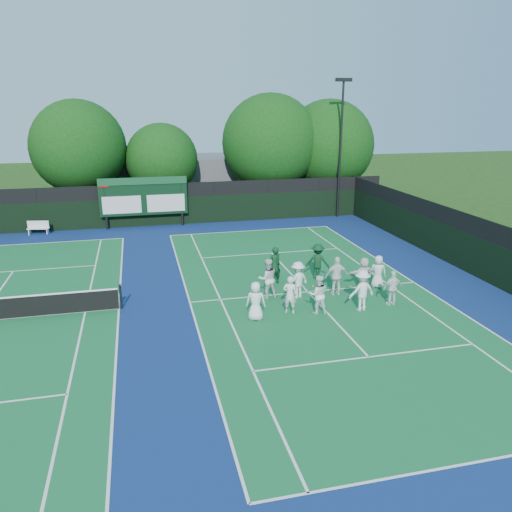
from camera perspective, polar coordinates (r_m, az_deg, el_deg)
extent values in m
plane|color=#1C3C10|center=(22.52, 6.77, -5.00)|extent=(120.00, 120.00, 0.00)
cube|color=navy|center=(22.23, -8.90, -5.39)|extent=(34.00, 32.00, 0.01)
cube|color=#135E2E|center=(23.39, 5.93, -4.09)|extent=(10.97, 23.77, 0.00)
cube|color=silver|center=(14.16, 23.09, -20.99)|extent=(10.97, 0.08, 0.00)
cube|color=silver|center=(34.29, -0.60, 2.91)|extent=(10.97, 0.08, 0.00)
cube|color=silver|center=(22.27, -7.57, -5.26)|extent=(0.08, 23.77, 0.00)
cube|color=silver|center=(25.65, 17.59, -2.88)|extent=(0.08, 23.77, 0.00)
cube|color=silver|center=(22.43, -4.08, -4.98)|extent=(0.08, 23.77, 0.00)
cube|color=silver|center=(24.99, 14.89, -3.17)|extent=(0.08, 23.77, 0.00)
cube|color=silver|center=(18.03, 12.75, -11.19)|extent=(8.23, 0.08, 0.00)
cube|color=silver|center=(29.16, 1.80, 0.33)|extent=(8.23, 0.08, 0.00)
cube|color=silver|center=(23.39, 5.93, -4.08)|extent=(0.08, 12.80, 0.00)
cube|color=silver|center=(34.13, -24.18, 1.31)|extent=(10.97, 0.08, 0.00)
cube|color=silver|center=(22.21, -15.40, -5.81)|extent=(0.08, 23.77, 0.00)
cube|color=silver|center=(22.32, -18.93, -6.03)|extent=(0.08, 23.77, 0.00)
cube|color=silver|center=(28.97, -26.00, -1.57)|extent=(8.23, 0.08, 0.00)
cube|color=black|center=(36.32, -11.03, 5.00)|extent=(34.00, 0.08, 2.00)
cube|color=black|center=(36.04, -11.17, 7.33)|extent=(34.00, 0.05, 1.00)
cube|color=black|center=(27.30, 24.13, -0.22)|extent=(0.08, 32.00, 2.00)
cube|color=black|center=(26.93, 24.52, 2.83)|extent=(0.05, 32.00, 1.00)
cylinder|color=black|center=(35.82, -16.84, 5.64)|extent=(0.16, 0.16, 3.50)
cylinder|color=black|center=(35.88, -8.50, 6.20)|extent=(0.16, 0.16, 3.50)
cube|color=black|center=(35.67, -12.72, 6.64)|extent=(6.00, 0.15, 2.60)
cube|color=#144725|center=(35.40, -12.83, 8.36)|extent=(6.00, 0.05, 0.50)
cube|color=silver|center=(35.68, -15.08, 5.66)|extent=(2.60, 0.04, 1.20)
cube|color=silver|center=(35.71, -10.25, 5.98)|extent=(2.60, 0.04, 1.20)
cube|color=maroon|center=(35.48, -17.05, 7.90)|extent=(0.70, 0.04, 0.50)
cube|color=#59595E|center=(44.32, -6.42, 8.68)|extent=(18.00, 6.00, 4.00)
cylinder|color=black|center=(38.40, 9.61, 11.76)|extent=(0.16, 0.16, 10.00)
cube|color=black|center=(38.27, 10.00, 19.23)|extent=(1.20, 0.30, 0.25)
cylinder|color=black|center=(22.01, -15.21, -4.51)|extent=(0.10, 0.10, 1.10)
cube|color=silver|center=(36.34, -23.63, 2.89)|extent=(1.46, 0.64, 0.06)
cube|color=silver|center=(36.42, -23.64, 3.35)|extent=(1.40, 0.32, 0.47)
cube|color=silver|center=(36.50, -24.46, 2.51)|extent=(0.12, 0.33, 0.38)
cube|color=silver|center=(36.29, -22.71, 2.65)|extent=(0.12, 0.33, 0.38)
cylinder|color=black|center=(39.85, -19.06, 5.99)|extent=(0.44, 0.44, 2.76)
sphere|color=#0C360D|center=(39.34, -19.62, 11.62)|extent=(6.83, 6.83, 6.83)
sphere|color=#0C360D|center=(39.65, -18.61, 10.76)|extent=(4.78, 4.78, 4.78)
cylinder|color=black|center=(39.75, -10.46, 6.25)|extent=(0.44, 0.44, 2.26)
sphere|color=#0C360D|center=(39.29, -10.71, 10.79)|extent=(5.44, 5.44, 5.44)
sphere|color=#0C360D|center=(39.68, -9.82, 10.11)|extent=(3.81, 3.81, 3.81)
cylinder|color=black|center=(41.05, 1.60, 7.04)|extent=(0.44, 0.44, 2.50)
sphere|color=#0C360D|center=(40.53, 1.65, 12.79)|extent=(7.68, 7.68, 7.68)
sphere|color=#0C360D|center=(41.04, 2.35, 11.76)|extent=(5.37, 5.37, 5.37)
cylinder|color=black|center=(42.59, 8.05, 7.14)|extent=(0.44, 0.44, 2.34)
sphere|color=#0C360D|center=(42.10, 8.28, 12.41)|extent=(7.34, 7.34, 7.34)
sphere|color=#0C360D|center=(42.66, 8.85, 11.45)|extent=(5.14, 5.14, 5.14)
sphere|color=#D0D819|center=(21.29, 6.83, -6.26)|extent=(0.07, 0.07, 0.07)
sphere|color=#D0D819|center=(24.05, 6.52, -3.44)|extent=(0.07, 0.07, 0.07)
sphere|color=#D0D819|center=(24.27, 10.75, -3.45)|extent=(0.07, 0.07, 0.07)
sphere|color=#D0D819|center=(23.61, 7.74, -3.89)|extent=(0.07, 0.07, 0.07)
imported|color=white|center=(20.10, -0.03, -5.18)|extent=(0.91, 0.73, 1.62)
imported|color=white|center=(20.78, 3.89, -4.44)|extent=(0.70, 0.60, 1.63)
imported|color=white|center=(20.88, 7.12, -4.37)|extent=(0.89, 0.74, 1.66)
imported|color=white|center=(21.46, 12.00, -3.86)|extent=(1.23, 0.81, 1.78)
imported|color=white|center=(22.37, 15.35, -3.54)|extent=(0.93, 0.44, 1.55)
imported|color=silver|center=(22.30, 1.32, -2.59)|extent=(0.92, 0.74, 1.83)
imported|color=white|center=(22.41, 4.79, -2.74)|extent=(1.25, 1.00, 1.69)
imported|color=white|center=(22.97, 9.23, -2.25)|extent=(1.09, 0.54, 1.80)
imported|color=white|center=(23.90, 12.19, -1.96)|extent=(1.50, 0.67, 1.56)
imported|color=silver|center=(24.28, 13.76, -1.75)|extent=(0.90, 0.73, 1.58)
imported|color=#0D331A|center=(24.02, 2.13, -1.10)|extent=(0.78, 0.63, 1.86)
imported|color=#0D331B|center=(24.88, 7.06, -0.63)|extent=(1.34, 1.10, 1.81)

